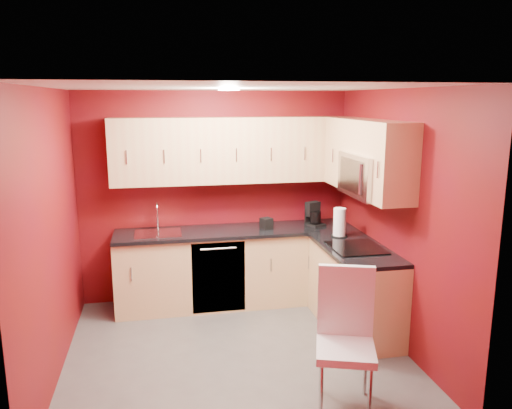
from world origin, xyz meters
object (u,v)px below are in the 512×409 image
object	(u,v)px
microwave	(370,175)
coffee_maker	(316,214)
napkin_holder	(266,223)
paper_towel	(340,222)
sink	(158,230)
dining_chair	(346,342)

from	to	relation	value
microwave	coffee_maker	bearing A→B (deg)	103.54
microwave	napkin_holder	bearing A→B (deg)	131.75
microwave	paper_towel	distance (m)	0.76
sink	dining_chair	xyz separation A→B (m)	(1.40, -2.24, -0.39)
paper_towel	dining_chair	bearing A→B (deg)	-108.58
dining_chair	coffee_maker	bearing A→B (deg)	96.83
sink	paper_towel	xyz separation A→B (m)	(1.97, -0.54, 0.12)
sink	napkin_holder	size ratio (longest dim) A/B	4.02
napkin_holder	microwave	bearing A→B (deg)	-48.25
microwave	paper_towel	size ratio (longest dim) A/B	2.39
microwave	napkin_holder	world-z (taller)	microwave
sink	dining_chair	bearing A→B (deg)	-57.96
sink	dining_chair	world-z (taller)	sink
napkin_holder	paper_towel	world-z (taller)	paper_towel
microwave	paper_towel	bearing A→B (deg)	104.82
paper_towel	dining_chair	size ratio (longest dim) A/B	0.29
coffee_maker	microwave	bearing A→B (deg)	-98.37
microwave	dining_chair	bearing A→B (deg)	-119.36
microwave	sink	size ratio (longest dim) A/B	1.46
napkin_holder	dining_chair	size ratio (longest dim) A/B	0.12
coffee_maker	napkin_holder	size ratio (longest dim) A/B	2.19
microwave	dining_chair	size ratio (longest dim) A/B	0.69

